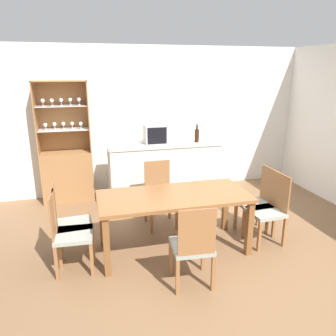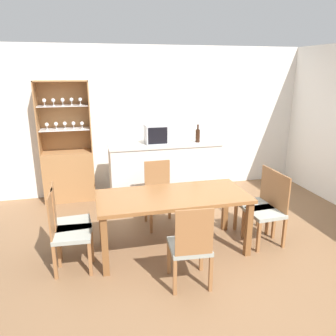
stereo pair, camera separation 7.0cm
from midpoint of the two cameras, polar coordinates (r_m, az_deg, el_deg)
ground_plane at (r=4.01m, az=8.85°, el=-15.82°), size 18.00×18.00×0.00m
wall_back at (r=5.96m, az=-0.31°, el=8.34°), size 6.80×0.06×2.55m
kitchen_counter at (r=5.42m, az=-0.24°, el=-0.85°), size 1.81×0.59×1.01m
display_cabinet at (r=5.75m, az=-16.58°, el=0.21°), size 0.83×0.38×1.99m
dining_table at (r=3.93m, az=1.35°, el=-5.86°), size 1.79×0.81×0.72m
dining_chair_side_left_near at (r=3.79m, az=-16.53°, el=-10.65°), size 0.43×0.43×0.91m
dining_chair_head_near at (r=3.39m, az=4.53°, el=-13.44°), size 0.43×0.43×0.91m
dining_chair_side_left_far at (r=4.00m, az=-16.41°, el=-9.12°), size 0.43×0.43×0.91m
dining_chair_head_far at (r=4.65m, az=-1.01°, el=-4.71°), size 0.42×0.42×0.91m
dining_chair_side_right_far at (r=4.55m, az=15.95°, el=-5.88°), size 0.43×0.43×0.91m
dining_chair_side_right_near at (r=4.36m, az=17.50°, el=-7.04°), size 0.43×0.43×0.91m
microwave at (r=5.27m, az=-1.07°, el=5.99°), size 0.48×0.33×0.30m
wine_bottle at (r=5.35m, az=5.57°, el=5.69°), size 0.07×0.07×0.29m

